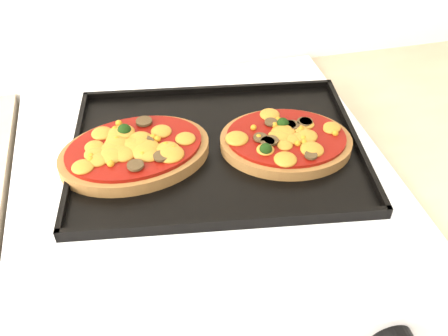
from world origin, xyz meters
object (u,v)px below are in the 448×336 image
object	(u,v)px
pizza_left	(135,150)
pizza_right	(286,140)
stove	(208,319)
baking_tray	(217,147)

from	to	relation	value
pizza_left	pizza_right	xyz separation A→B (m)	(0.24, -0.03, -0.00)
stove	pizza_right	distance (m)	0.50
stove	pizza_left	bearing A→B (deg)	166.27
stove	baking_tray	xyz separation A→B (m)	(0.03, 0.02, 0.47)
baking_tray	pizza_right	world-z (taller)	pizza_right
baking_tray	pizza_right	size ratio (longest dim) A/B	2.18
baking_tray	pizza_right	xyz separation A→B (m)	(0.11, -0.02, 0.01)
baking_tray	pizza_left	distance (m)	0.13
stove	baking_tray	world-z (taller)	baking_tray
stove	baking_tray	size ratio (longest dim) A/B	1.96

